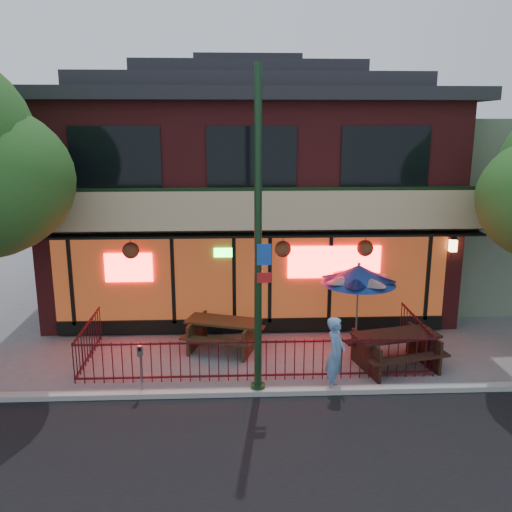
% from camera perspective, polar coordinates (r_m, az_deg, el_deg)
% --- Properties ---
extents(ground, '(80.00, 80.00, 0.00)m').
position_cam_1_polar(ground, '(12.83, 0.12, -13.31)').
color(ground, gray).
rests_on(ground, ground).
extents(curb, '(80.00, 0.25, 0.12)m').
position_cam_1_polar(curb, '(12.36, 0.22, -14.11)').
color(curb, '#999993').
rests_on(curb, ground).
extents(restaurant_building, '(12.96, 9.49, 8.05)m').
position_cam_1_polar(restaurant_building, '(18.63, -0.89, 8.38)').
color(restaurant_building, maroon).
rests_on(restaurant_building, ground).
extents(neighbor_building, '(6.00, 7.00, 6.00)m').
position_cam_1_polar(neighbor_building, '(21.56, 23.83, 4.92)').
color(neighbor_building, slate).
rests_on(neighbor_building, ground).
extents(patio_fence, '(8.44, 2.62, 1.00)m').
position_cam_1_polar(patio_fence, '(13.01, 0.01, -9.84)').
color(patio_fence, '#430E16').
rests_on(patio_fence, ground).
extents(street_light, '(0.43, 0.32, 7.00)m').
position_cam_1_polar(street_light, '(11.36, 0.23, 0.07)').
color(street_light, '#16331A').
rests_on(street_light, ground).
extents(picnic_table_left, '(2.28, 1.99, 0.82)m').
position_cam_1_polar(picnic_table_left, '(14.47, -3.46, -7.79)').
color(picnic_table_left, '#3D2A16').
rests_on(picnic_table_left, ground).
extents(picnic_table_right, '(2.35, 2.00, 0.87)m').
position_cam_1_polar(picnic_table_right, '(13.84, 14.48, -9.08)').
color(picnic_table_right, black).
rests_on(picnic_table_right, ground).
extents(patio_umbrella, '(2.00, 2.00, 2.28)m').
position_cam_1_polar(patio_umbrella, '(14.68, 10.75, -1.92)').
color(patio_umbrella, gray).
rests_on(patio_umbrella, ground).
extents(pedestrian, '(0.63, 0.74, 1.72)m').
position_cam_1_polar(pedestrian, '(12.34, 8.37, -10.18)').
color(pedestrian, '#5F8EBF').
rests_on(pedestrian, ground).
extents(parking_meter_near, '(0.12, 0.11, 1.16)m').
position_cam_1_polar(parking_meter_near, '(12.29, -12.07, -10.84)').
color(parking_meter_near, gray).
rests_on(parking_meter_near, ground).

